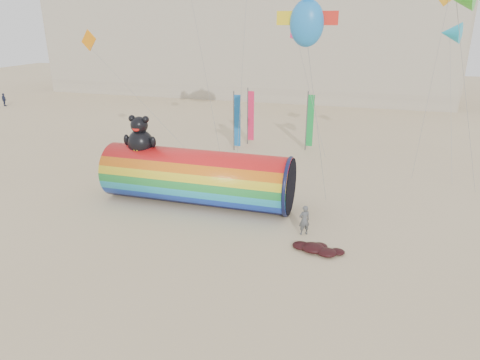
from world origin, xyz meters
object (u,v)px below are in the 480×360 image
(windsock_assembly, at_px, (197,176))
(fabric_bundle, at_px, (317,249))
(kite_handler, at_px, (304,220))
(hotel_building, at_px, (244,24))

(windsock_assembly, xyz_separation_m, fabric_bundle, (7.99, -4.07, -1.63))
(kite_handler, bearing_deg, windsock_assembly, -51.25)
(kite_handler, bearing_deg, hotel_building, -102.69)
(hotel_building, height_order, kite_handler, hotel_building)
(windsock_assembly, bearing_deg, hotel_building, 102.16)
(kite_handler, distance_m, fabric_bundle, 2.01)
(hotel_building, xyz_separation_m, windsock_assembly, (9.25, -42.93, -8.51))
(windsock_assembly, bearing_deg, kite_handler, -18.75)
(hotel_building, distance_m, kite_handler, 49.11)
(kite_handler, height_order, fabric_bundle, kite_handler)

